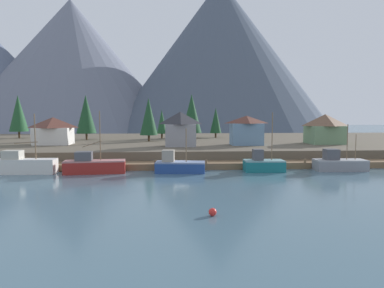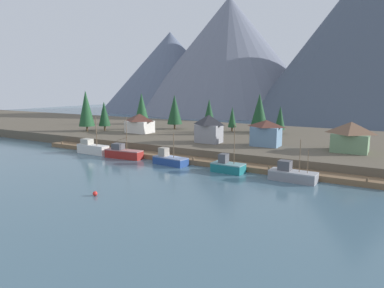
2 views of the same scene
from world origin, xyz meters
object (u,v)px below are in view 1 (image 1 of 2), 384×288
fishing_boat_grey (339,164)px  house_white (53,131)px  fishing_boat_blue (179,166)px  channel_buoy (213,212)px  conifer_centre (18,113)px  house_blue (246,130)px  house_grey (180,129)px  conifer_mid_right (216,120)px  fishing_boat_red (94,165)px  fishing_boat_teal (263,164)px  fishing_boat_white (25,165)px  conifer_far_left (192,114)px  conifer_mid_left (149,117)px  conifer_near_left (86,114)px  conifer_back_right (162,122)px  house_green (325,129)px

fishing_boat_grey → house_white: bearing=158.9°
fishing_boat_blue → channel_buoy: fishing_boat_blue is taller
conifer_centre → house_blue: bearing=-23.4°
house_grey → conifer_mid_right: bearing=67.3°
house_grey → fishing_boat_red: bearing=-130.7°
fishing_boat_teal → house_grey: bearing=130.2°
fishing_boat_white → conifer_far_left: 49.14m
house_grey → conifer_centre: 48.98m
conifer_centre → house_white: bearing=-52.8°
house_grey → conifer_centre: (-41.40, 26.01, 3.04)m
fishing_boat_blue → conifer_mid_right: bearing=81.1°
house_blue → conifer_mid_left: bearing=151.7°
fishing_boat_white → fishing_boat_blue: 22.82m
conifer_near_left → channel_buoy: 63.08m
fishing_boat_grey → conifer_back_right: 48.21m
fishing_boat_red → house_grey: 21.21m
fishing_boat_blue → fishing_boat_grey: bearing=6.8°
house_green → house_white: bearing=178.2°
fishing_boat_white → house_grey: house_grey is taller
conifer_back_right → house_grey: bearing=-79.9°
house_blue → conifer_far_left: 24.81m
fishing_boat_white → house_grey: size_ratio=1.31×
house_grey → house_blue: 13.74m
house_white → conifer_far_left: bearing=32.0°
fishing_boat_white → house_grey: 28.50m
conifer_centre → conifer_back_right: bearing=-4.7°
house_green → conifer_far_left: (-27.14, 20.51, 3.24)m
fishing_boat_blue → conifer_centre: size_ratio=0.68×
conifer_back_right → conifer_far_left: 8.35m
conifer_near_left → conifer_mid_left: (15.57, -5.87, -0.55)m
fishing_boat_grey → conifer_back_right: size_ratio=1.06×
fishing_boat_teal → channel_buoy: 25.44m
fishing_boat_white → conifer_near_left: size_ratio=0.81×
conifer_back_right → channel_buoy: (5.58, -61.62, -6.50)m
conifer_centre → channel_buoy: 78.09m
fishing_boat_red → conifer_near_left: conifer_near_left is taller
conifer_mid_left → conifer_near_left: bearing=159.3°
fishing_boat_blue → conifer_mid_left: (-6.12, 29.01, 7.19)m
house_grey → fishing_boat_teal: bearing=-51.9°
house_grey → house_white: (-26.20, 6.01, -0.57)m
house_green → fishing_boat_grey: bearing=-108.6°
conifer_mid_left → conifer_centre: size_ratio=0.89×
fishing_boat_blue → channel_buoy: (2.28, -22.86, -0.70)m
conifer_centre → fishing_boat_white: bearing=-66.7°
conifer_near_left → conifer_back_right: size_ratio=1.47×
house_grey → channel_buoy: house_grey is taller
fishing_boat_red → conifer_mid_left: (6.60, 28.86, 7.05)m
fishing_boat_blue → conifer_back_right: conifer_back_right is taller
channel_buoy → fishing_boat_teal: bearing=65.0°
conifer_mid_left → house_white: bearing=-159.6°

